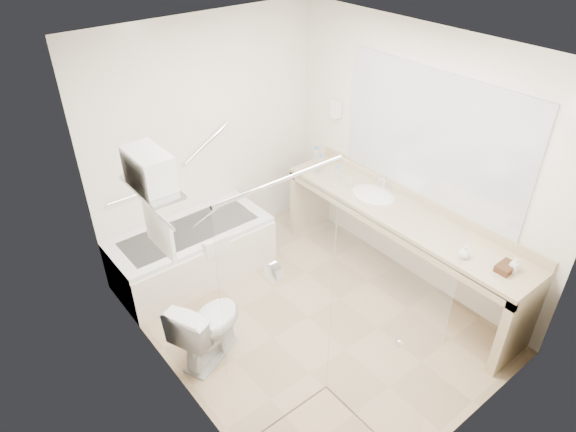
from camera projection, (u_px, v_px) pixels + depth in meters
floor at (308, 317)px, 4.87m from camera, size 3.20×3.20×0.00m
ceiling at (316, 51)px, 3.49m from camera, size 2.60×3.20×0.10m
wall_back at (208, 141)px, 5.22m from camera, size 2.60×0.10×2.50m
wall_front at (482, 315)px, 3.14m from camera, size 2.60×0.10×2.50m
wall_left at (167, 270)px, 3.50m from camera, size 0.10×3.20×2.50m
wall_right at (415, 160)px, 4.86m from camera, size 0.10×3.20×2.50m
bathtub at (193, 252)px, 5.26m from camera, size 1.60×0.73×0.59m
grab_bar_short at (127, 198)px, 4.86m from camera, size 0.40×0.03×0.03m
grab_bar_long at (206, 143)px, 5.17m from camera, size 0.53×0.03×0.33m
shower_enclosure at (330, 321)px, 3.35m from camera, size 0.96×0.91×2.11m
towel_shelf at (151, 180)px, 3.52m from camera, size 0.24×0.55×0.81m
vanity_counter at (400, 230)px, 4.95m from camera, size 0.55×2.70×0.95m
sink at (373, 197)px, 5.13m from camera, size 0.40×0.52×0.14m
faucet at (384, 183)px, 5.15m from camera, size 0.03×0.03×0.14m
mirror at (432, 137)px, 4.59m from camera, size 0.02×2.00×1.20m
hairdryer_unit at (336, 109)px, 5.41m from camera, size 0.08×0.10×0.18m
toilet at (208, 327)px, 4.31m from camera, size 0.78×0.62×0.67m
amenity_basket at (506, 267)px, 4.11m from camera, size 0.18×0.12×0.06m
soap_bottle_a at (513, 269)px, 4.09m from camera, size 0.06×0.13×0.06m
soap_bottle_b at (464, 253)px, 4.24m from camera, size 0.11×0.13×0.09m
water_bottle_left at (316, 156)px, 5.60m from camera, size 0.06×0.06×0.21m
water_bottle_mid at (320, 164)px, 5.47m from camera, size 0.06×0.06×0.20m
water_bottle_right at (337, 174)px, 5.29m from camera, size 0.05×0.05×0.18m
drinking_glass_near at (317, 169)px, 5.45m from camera, size 0.07×0.07×0.09m
drinking_glass_far at (349, 183)px, 5.21m from camera, size 0.10×0.10×0.10m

